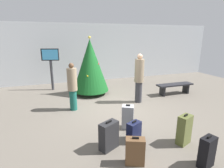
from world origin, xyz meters
TOP-DOWN VIEW (x-y plane):
  - ground_plane at (0.00, 0.00)m, footprint 16.00×16.00m
  - back_wall at (0.00, 4.45)m, footprint 16.00×0.20m
  - holiday_tree at (-0.55, 1.89)m, footprint 1.59×1.59m
  - flight_info_kiosk at (-2.19, 3.10)m, footprint 0.80×0.29m
  - waiting_bench at (2.99, 0.61)m, footprint 1.68×0.44m
  - traveller_0 at (-1.53, 0.29)m, footprint 0.47×0.47m
  - traveller_1 at (1.00, 0.24)m, footprint 0.48×0.48m
  - suitcase_0 at (0.74, -2.66)m, footprint 0.42×0.33m
  - suitcase_1 at (-0.69, -2.93)m, footprint 0.43×0.34m
  - suitcase_2 at (0.62, -3.46)m, footprint 0.37×0.28m
  - suitcase_3 at (-0.35, -2.17)m, footprint 0.41×0.34m
  - suitcase_4 at (-1.03, -2.27)m, footprint 0.50×0.41m
  - suitcase_5 at (-0.24, -1.53)m, footprint 0.41×0.38m

SIDE VIEW (x-z plane):
  - ground_plane at x=0.00m, z-range 0.00..0.00m
  - suitcase_3 at x=-0.35m, z-range -0.02..0.52m
  - suitcase_1 at x=-0.69m, z-range -0.02..0.59m
  - suitcase_2 at x=0.62m, z-range -0.02..0.66m
  - suitcase_4 at x=-1.03m, z-range -0.02..0.68m
  - suitcase_5 at x=-0.24m, z-range -0.02..0.69m
  - suitcase_0 at x=0.74m, z-range -0.02..0.75m
  - waiting_bench at x=2.99m, z-range 0.13..0.61m
  - traveller_0 at x=-1.53m, z-range 0.04..1.72m
  - traveller_1 at x=1.00m, z-range 0.06..1.96m
  - holiday_tree at x=-0.55m, z-range 0.03..2.58m
  - flight_info_kiosk at x=-2.19m, z-range 0.38..2.37m
  - back_wall at x=0.00m, z-range 0.00..3.25m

